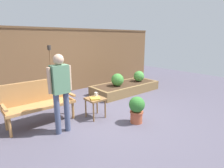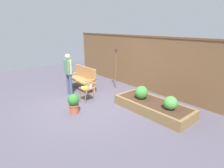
{
  "view_description": "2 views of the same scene",
  "coord_description": "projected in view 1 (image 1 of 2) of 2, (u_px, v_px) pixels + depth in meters",
  "views": [
    {
      "loc": [
        -2.59,
        -3.25,
        1.85
      ],
      "look_at": [
        0.65,
        0.67,
        0.56
      ],
      "focal_mm": 29.53,
      "sensor_mm": 36.0,
      "label": 1
    },
    {
      "loc": [
        4.75,
        -3.04,
        2.5
      ],
      "look_at": [
        0.38,
        0.71,
        0.66
      ],
      "focal_mm": 29.13,
      "sensor_mm": 36.0,
      "label": 2
    }
  ],
  "objects": [
    {
      "name": "ground_plane",
      "position": [
        109.0,
        116.0,
        4.48
      ],
      "size": [
        14.0,
        14.0,
        0.0
      ],
      "primitive_type": "plane",
      "color": "#514C5B"
    },
    {
      "name": "side_table",
      "position": [
        95.0,
        101.0,
        4.31
      ],
      "size": [
        0.4,
        0.4,
        0.48
      ],
      "color": "olive",
      "rests_on": "ground_plane"
    },
    {
      "name": "person_by_bench",
      "position": [
        60.0,
        87.0,
        3.49
      ],
      "size": [
        0.47,
        0.2,
        1.56
      ],
      "color": "#475170",
      "rests_on": "ground_plane"
    },
    {
      "name": "fence_back",
      "position": [
        60.0,
        61.0,
        6.16
      ],
      "size": [
        8.4,
        0.14,
        2.16
      ],
      "color": "brown",
      "rests_on": "ground_plane"
    },
    {
      "name": "cup_on_table",
      "position": [
        96.0,
        94.0,
        4.41
      ],
      "size": [
        0.11,
        0.07,
        0.1
      ],
      "color": "silver",
      "rests_on": "side_table"
    },
    {
      "name": "potted_boxwood",
      "position": [
        137.0,
        108.0,
        4.05
      ],
      "size": [
        0.35,
        0.35,
        0.6
      ],
      "color": "#B75638",
      "rests_on": "ground_plane"
    },
    {
      "name": "raised_planter_bed",
      "position": [
        125.0,
        88.0,
        6.41
      ],
      "size": [
        2.4,
        1.0,
        0.3
      ],
      "color": "olive",
      "rests_on": "ground_plane"
    },
    {
      "name": "tiki_torch",
      "position": [
        50.0,
        64.0,
        5.15
      ],
      "size": [
        0.1,
        0.1,
        1.64
      ],
      "color": "brown",
      "rests_on": "ground_plane"
    },
    {
      "name": "garden_bench",
      "position": [
        39.0,
        99.0,
        4.0
      ],
      "size": [
        1.44,
        0.48,
        0.94
      ],
      "color": "#B77F47",
      "rests_on": "ground_plane"
    },
    {
      "name": "shrub_far_corner",
      "position": [
        139.0,
        76.0,
        6.66
      ],
      "size": [
        0.38,
        0.38,
        0.38
      ],
      "color": "brown",
      "rests_on": "raised_planter_bed"
    },
    {
      "name": "shrub_near_bench",
      "position": [
        117.0,
        80.0,
        6.02
      ],
      "size": [
        0.41,
        0.41,
        0.41
      ],
      "color": "brown",
      "rests_on": "raised_planter_bed"
    },
    {
      "name": "book_on_table",
      "position": [
        95.0,
        98.0,
        4.21
      ],
      "size": [
        0.27,
        0.26,
        0.03
      ],
      "primitive_type": "cube",
      "rotation": [
        0.0,
        0.0,
        -0.46
      ],
      "color": "gold",
      "rests_on": "side_table"
    }
  ]
}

